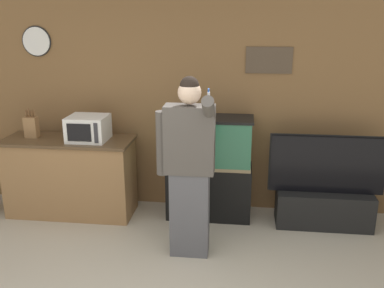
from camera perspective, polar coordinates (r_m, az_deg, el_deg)
name	(u,v)px	position (r m, az deg, el deg)	size (l,w,h in m)	color
wall_back_paneled	(178,104)	(5.22, -1.82, 5.36)	(10.00, 0.08, 2.60)	brown
counter_island	(71,176)	(5.37, -15.85, -4.17)	(1.53, 0.60, 0.94)	olive
microwave	(88,128)	(5.08, -13.67, 2.06)	(0.44, 0.40, 0.29)	white
knife_block	(31,127)	(5.40, -20.62, 2.16)	(0.15, 0.10, 0.35)	olive
aquarium_on_stand	(209,168)	(5.05, 2.34, -3.18)	(0.99, 0.44, 1.22)	black
tv_on_stand	(324,199)	(5.16, 17.20, -7.04)	(1.29, 0.40, 1.08)	black
person_standing	(189,166)	(4.13, -0.46, -2.96)	(0.57, 0.43, 1.81)	#515156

